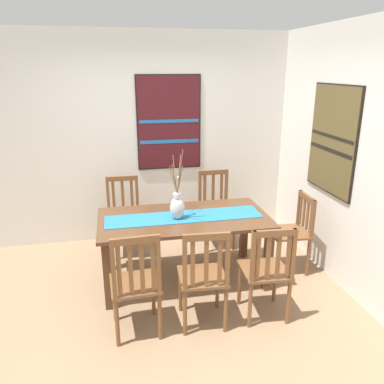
{
  "coord_description": "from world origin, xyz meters",
  "views": [
    {
      "loc": [
        -0.5,
        -3.17,
        2.25
      ],
      "look_at": [
        0.26,
        0.53,
        1.02
      ],
      "focal_mm": 35.95,
      "sensor_mm": 36.0,
      "label": 1
    }
  ],
  "objects_px": {
    "chair_1": "(267,270)",
    "painting_on_back_wall": "(169,123)",
    "chair_4": "(293,230)",
    "chair_5": "(136,283)",
    "painting_on_side_wall": "(333,140)",
    "chair_3": "(216,208)",
    "centerpiece_vase": "(177,206)",
    "dining_table": "(184,226)",
    "chair_0": "(124,215)",
    "chair_2": "(203,276)"
  },
  "relations": [
    {
      "from": "chair_4",
      "to": "painting_on_side_wall",
      "type": "bearing_deg",
      "value": -2.93
    },
    {
      "from": "chair_5",
      "to": "painting_on_side_wall",
      "type": "xyz_separation_m",
      "value": [
        2.19,
        0.79,
        1.0
      ]
    },
    {
      "from": "chair_1",
      "to": "chair_2",
      "type": "relative_size",
      "value": 0.98
    },
    {
      "from": "dining_table",
      "to": "chair_3",
      "type": "relative_size",
      "value": 1.83
    },
    {
      "from": "dining_table",
      "to": "chair_4",
      "type": "height_order",
      "value": "chair_4"
    },
    {
      "from": "chair_1",
      "to": "painting_on_back_wall",
      "type": "xyz_separation_m",
      "value": [
        -0.57,
        2.08,
        1.06
      ]
    },
    {
      "from": "chair_3",
      "to": "chair_4",
      "type": "relative_size",
      "value": 1.09
    },
    {
      "from": "dining_table",
      "to": "chair_0",
      "type": "relative_size",
      "value": 1.86
    },
    {
      "from": "chair_0",
      "to": "chair_5",
      "type": "xyz_separation_m",
      "value": [
        0.04,
        -1.65,
        0.02
      ]
    },
    {
      "from": "dining_table",
      "to": "chair_1",
      "type": "relative_size",
      "value": 1.88
    },
    {
      "from": "chair_1",
      "to": "painting_on_back_wall",
      "type": "bearing_deg",
      "value": 105.35
    },
    {
      "from": "dining_table",
      "to": "chair_5",
      "type": "distance_m",
      "value": 1.01
    },
    {
      "from": "centerpiece_vase",
      "to": "chair_1",
      "type": "height_order",
      "value": "centerpiece_vase"
    },
    {
      "from": "chair_3",
      "to": "centerpiece_vase",
      "type": "bearing_deg",
      "value": -126.91
    },
    {
      "from": "chair_5",
      "to": "chair_4",
      "type": "bearing_deg",
      "value": 23.76
    },
    {
      "from": "chair_2",
      "to": "chair_3",
      "type": "xyz_separation_m",
      "value": [
        0.55,
        1.63,
        0.0
      ]
    },
    {
      "from": "chair_3",
      "to": "painting_on_back_wall",
      "type": "height_order",
      "value": "painting_on_back_wall"
    },
    {
      "from": "chair_0",
      "to": "chair_2",
      "type": "relative_size",
      "value": 0.99
    },
    {
      "from": "chair_2",
      "to": "centerpiece_vase",
      "type": "bearing_deg",
      "value": 97.16
    },
    {
      "from": "chair_1",
      "to": "painting_on_side_wall",
      "type": "xyz_separation_m",
      "value": [
        1.01,
        0.79,
        1.01
      ]
    },
    {
      "from": "chair_1",
      "to": "chair_3",
      "type": "bearing_deg",
      "value": 91.44
    },
    {
      "from": "chair_4",
      "to": "painting_on_back_wall",
      "type": "relative_size",
      "value": 0.74
    },
    {
      "from": "chair_3",
      "to": "chair_4",
      "type": "bearing_deg",
      "value": -50.67
    },
    {
      "from": "centerpiece_vase",
      "to": "chair_4",
      "type": "relative_size",
      "value": 0.84
    },
    {
      "from": "chair_1",
      "to": "painting_on_side_wall",
      "type": "height_order",
      "value": "painting_on_side_wall"
    },
    {
      "from": "chair_2",
      "to": "chair_5",
      "type": "distance_m",
      "value": 0.59
    },
    {
      "from": "chair_2",
      "to": "chair_3",
      "type": "height_order",
      "value": "chair_3"
    },
    {
      "from": "chair_3",
      "to": "chair_4",
      "type": "xyz_separation_m",
      "value": [
        0.69,
        -0.84,
        -0.02
      ]
    },
    {
      "from": "chair_3",
      "to": "painting_on_side_wall",
      "type": "xyz_separation_m",
      "value": [
        1.05,
        -0.86,
        1.01
      ]
    },
    {
      "from": "chair_4",
      "to": "painting_on_side_wall",
      "type": "relative_size",
      "value": 0.78
    },
    {
      "from": "dining_table",
      "to": "centerpiece_vase",
      "type": "distance_m",
      "value": 0.27
    },
    {
      "from": "centerpiece_vase",
      "to": "chair_4",
      "type": "xyz_separation_m",
      "value": [
        1.33,
        0.02,
        -0.41
      ]
    },
    {
      "from": "chair_1",
      "to": "chair_4",
      "type": "xyz_separation_m",
      "value": [
        0.64,
        0.81,
        -0.02
      ]
    },
    {
      "from": "chair_2",
      "to": "painting_on_side_wall",
      "type": "relative_size",
      "value": 0.84
    },
    {
      "from": "centerpiece_vase",
      "to": "chair_5",
      "type": "relative_size",
      "value": 0.76
    },
    {
      "from": "chair_0",
      "to": "painting_on_side_wall",
      "type": "distance_m",
      "value": 2.6
    },
    {
      "from": "centerpiece_vase",
      "to": "painting_on_back_wall",
      "type": "bearing_deg",
      "value": 84.87
    },
    {
      "from": "chair_4",
      "to": "painting_on_back_wall",
      "type": "bearing_deg",
      "value": 133.68
    },
    {
      "from": "chair_5",
      "to": "chair_1",
      "type": "bearing_deg",
      "value": -0.1
    },
    {
      "from": "dining_table",
      "to": "chair_5",
      "type": "height_order",
      "value": "chair_5"
    },
    {
      "from": "painting_on_side_wall",
      "to": "chair_2",
      "type": "bearing_deg",
      "value": -154.01
    },
    {
      "from": "chair_4",
      "to": "chair_5",
      "type": "xyz_separation_m",
      "value": [
        -1.83,
        -0.8,
        0.03
      ]
    },
    {
      "from": "chair_1",
      "to": "chair_3",
      "type": "height_order",
      "value": "chair_3"
    },
    {
      "from": "chair_1",
      "to": "chair_0",
      "type": "bearing_deg",
      "value": 126.51
    },
    {
      "from": "chair_2",
      "to": "chair_4",
      "type": "height_order",
      "value": "chair_2"
    },
    {
      "from": "chair_3",
      "to": "painting_on_back_wall",
      "type": "distance_m",
      "value": 1.26
    },
    {
      "from": "painting_on_back_wall",
      "to": "painting_on_side_wall",
      "type": "distance_m",
      "value": 2.04
    },
    {
      "from": "painting_on_side_wall",
      "to": "chair_1",
      "type": "bearing_deg",
      "value": -141.92
    },
    {
      "from": "chair_1",
      "to": "chair_5",
      "type": "height_order",
      "value": "chair_5"
    },
    {
      "from": "chair_0",
      "to": "painting_on_back_wall",
      "type": "height_order",
      "value": "painting_on_back_wall"
    }
  ]
}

